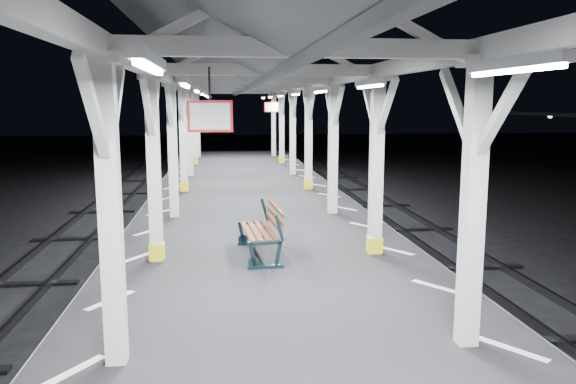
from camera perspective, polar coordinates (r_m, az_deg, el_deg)
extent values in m
plane|color=black|center=(8.87, -0.84, -16.41)|extent=(120.00, 120.00, 0.00)
cube|color=black|center=(8.66, -0.84, -13.42)|extent=(6.00, 50.00, 1.00)
cube|color=silver|center=(8.60, -17.60, -10.45)|extent=(1.00, 48.00, 0.01)
cube|color=silver|center=(9.06, 14.96, -9.32)|extent=(1.00, 48.00, 0.01)
cube|color=#2D2D33|center=(10.26, 25.46, -13.20)|extent=(0.08, 60.00, 0.16)
cube|color=silver|center=(6.20, -17.59, -2.66)|extent=(0.22, 0.22, 3.20)
cube|color=silver|center=(6.09, -18.35, 12.82)|extent=(0.40, 0.40, 0.12)
cube|color=silver|center=(6.62, -17.19, 8.11)|extent=(0.10, 0.99, 0.99)
cube|color=silver|center=(5.54, -19.21, 7.91)|extent=(0.10, 0.99, 0.99)
cube|color=silver|center=(10.10, -13.45, 1.91)|extent=(0.22, 0.22, 3.20)
cube|color=silver|center=(10.04, -13.80, 11.35)|extent=(0.40, 0.40, 0.12)
cube|color=yellow|center=(10.37, -13.16, -5.90)|extent=(0.26, 0.26, 0.30)
cube|color=silver|center=(10.58, -13.35, 8.47)|extent=(0.10, 0.99, 0.99)
cube|color=silver|center=(9.49, -14.08, 8.41)|extent=(0.10, 0.99, 0.99)
cube|color=silver|center=(14.06, -11.63, 3.92)|extent=(0.22, 0.22, 3.20)
cube|color=silver|center=(14.02, -11.84, 10.69)|extent=(0.40, 0.40, 0.12)
cube|color=silver|center=(14.56, -11.60, 8.62)|extent=(0.10, 0.99, 0.99)
cube|color=silver|center=(13.46, -11.97, 8.59)|extent=(0.10, 0.99, 0.99)
cube|color=silver|center=(18.04, -10.60, 5.04)|extent=(0.22, 0.22, 3.20)
cube|color=silver|center=(18.01, -10.76, 10.32)|extent=(0.40, 0.40, 0.12)
cube|color=yellow|center=(18.19, -10.47, 0.58)|extent=(0.26, 0.26, 0.30)
cube|color=silver|center=(18.55, -10.60, 8.70)|extent=(0.10, 0.99, 0.99)
cube|color=silver|center=(17.45, -10.83, 8.69)|extent=(0.10, 0.99, 0.99)
cube|color=silver|center=(22.03, -9.94, 5.76)|extent=(0.22, 0.22, 3.20)
cube|color=silver|center=(22.00, -10.06, 10.08)|extent=(0.40, 0.40, 0.12)
cube|color=silver|center=(22.54, -9.95, 8.76)|extent=(0.10, 0.99, 0.99)
cube|color=silver|center=(21.45, -10.11, 8.74)|extent=(0.10, 0.99, 0.99)
cube|color=silver|center=(26.02, -9.49, 6.25)|extent=(0.22, 0.22, 3.20)
cube|color=silver|center=(25.99, -9.58, 9.91)|extent=(0.40, 0.40, 0.12)
cube|color=yellow|center=(26.12, -9.41, 3.14)|extent=(0.26, 0.26, 0.30)
cube|color=silver|center=(26.54, -9.50, 8.79)|extent=(0.10, 0.99, 0.99)
cube|color=silver|center=(25.44, -9.61, 8.78)|extent=(0.10, 0.99, 0.99)
cube|color=silver|center=(30.01, -9.15, 6.62)|extent=(0.22, 0.22, 3.20)
cube|color=silver|center=(29.99, -9.23, 9.79)|extent=(0.40, 0.40, 0.12)
cube|color=silver|center=(30.54, -9.17, 8.82)|extent=(0.10, 0.99, 0.99)
cube|color=silver|center=(29.44, -9.25, 8.81)|extent=(0.10, 0.99, 0.99)
cube|color=silver|center=(6.71, 18.25, -1.81)|extent=(0.22, 0.22, 3.20)
cube|color=silver|center=(6.62, 18.97, 12.45)|extent=(0.40, 0.40, 0.12)
cube|color=silver|center=(7.10, 16.82, 8.17)|extent=(0.10, 0.99, 0.99)
cube|color=silver|center=(6.11, 20.97, 7.88)|extent=(0.10, 0.99, 0.99)
cube|color=silver|center=(10.43, 8.96, 2.26)|extent=(0.22, 0.22, 3.20)
cube|color=silver|center=(10.37, 9.18, 11.41)|extent=(0.40, 0.40, 0.12)
cube|color=yellow|center=(10.69, 8.77, -5.32)|extent=(0.26, 0.26, 0.30)
cube|color=silver|center=(10.89, 8.31, 8.63)|extent=(0.10, 0.99, 0.99)
cube|color=silver|center=(9.83, 10.00, 8.55)|extent=(0.10, 0.99, 0.99)
cube|color=silver|center=(14.30, 4.60, 4.16)|extent=(0.22, 0.22, 3.20)
cube|color=silver|center=(14.26, 4.69, 10.82)|extent=(0.40, 0.40, 0.12)
cube|color=silver|center=(14.79, 4.23, 8.78)|extent=(0.10, 0.99, 0.99)
cube|color=silver|center=(13.71, 5.12, 8.75)|extent=(0.10, 0.99, 0.99)
cube|color=silver|center=(18.23, 2.10, 5.23)|extent=(0.22, 0.22, 3.20)
cube|color=silver|center=(18.19, 2.13, 10.45)|extent=(0.40, 0.40, 0.12)
cube|color=yellow|center=(18.37, 2.07, 0.81)|extent=(0.26, 0.26, 0.30)
cube|color=silver|center=(18.73, 1.86, 8.85)|extent=(0.10, 0.99, 0.99)
cube|color=silver|center=(17.64, 2.40, 8.84)|extent=(0.10, 0.99, 0.99)
cube|color=silver|center=(22.18, 0.48, 5.91)|extent=(0.22, 0.22, 3.20)
cube|color=silver|center=(22.15, 0.49, 10.21)|extent=(0.40, 0.40, 0.12)
cube|color=silver|center=(22.69, 0.31, 8.89)|extent=(0.10, 0.99, 0.99)
cube|color=silver|center=(21.60, 0.68, 8.88)|extent=(0.10, 0.99, 0.99)
cube|color=silver|center=(26.15, -0.64, 6.39)|extent=(0.22, 0.22, 3.20)
cube|color=silver|center=(26.12, -0.65, 10.03)|extent=(0.40, 0.40, 0.12)
cube|color=yellow|center=(26.25, -0.64, 3.29)|extent=(0.26, 0.26, 0.30)
cube|color=silver|center=(26.66, -0.78, 8.91)|extent=(0.10, 0.99, 0.99)
cube|color=silver|center=(25.57, -0.51, 8.91)|extent=(0.10, 0.99, 0.99)
cube|color=silver|center=(30.12, -1.48, 6.74)|extent=(0.22, 0.22, 3.20)
cube|color=silver|center=(30.10, -1.49, 9.90)|extent=(0.40, 0.40, 0.12)
cube|color=silver|center=(30.64, -1.58, 8.93)|extent=(0.10, 0.99, 0.99)
cube|color=silver|center=(29.55, -1.38, 8.92)|extent=(0.10, 0.99, 0.99)
cube|color=silver|center=(8.07, -15.55, 12.76)|extent=(0.18, 48.00, 0.24)
cube|color=silver|center=(8.47, 13.01, 12.67)|extent=(0.18, 48.00, 0.24)
cube|color=silver|center=(6.05, 1.13, 14.44)|extent=(4.20, 0.14, 0.20)
cube|color=silver|center=(10.01, -2.13, 12.29)|extent=(4.20, 0.14, 0.20)
cube|color=silver|center=(14.00, -3.52, 11.36)|extent=(4.20, 0.14, 0.20)
cube|color=silver|center=(17.99, -4.29, 10.83)|extent=(4.20, 0.14, 0.20)
cube|color=silver|center=(21.99, -4.77, 10.50)|extent=(4.20, 0.14, 0.20)
cube|color=silver|center=(25.98, -5.11, 10.26)|extent=(4.20, 0.14, 0.20)
cube|color=silver|center=(29.98, -5.36, 10.09)|extent=(4.20, 0.14, 0.20)
cube|color=#53565B|center=(8.05, -10.58, 16.81)|extent=(2.80, 49.00, 1.45)
cube|color=#53565B|center=(8.32, 8.41, 16.61)|extent=(2.80, 49.00, 1.45)
cube|color=silver|center=(4.00, -13.89, 12.92)|extent=(0.10, 1.35, 0.08)
cube|color=white|center=(4.00, -13.87, 12.21)|extent=(0.05, 1.25, 0.05)
cube|color=silver|center=(7.98, -10.40, 10.97)|extent=(0.10, 1.35, 0.08)
cube|color=white|center=(7.98, -10.39, 10.61)|extent=(0.05, 1.25, 0.05)
cube|color=silver|center=(11.98, -9.25, 10.31)|extent=(0.10, 1.35, 0.08)
cube|color=white|center=(11.97, -9.24, 10.07)|extent=(0.05, 1.25, 0.05)
cube|color=silver|center=(15.97, -8.67, 9.98)|extent=(0.10, 1.35, 0.08)
cube|color=white|center=(15.97, -8.67, 9.80)|extent=(0.05, 1.25, 0.05)
cube|color=silver|center=(19.97, -8.33, 9.78)|extent=(0.10, 1.35, 0.08)
cube|color=white|center=(19.97, -8.32, 9.64)|extent=(0.05, 1.25, 0.05)
cube|color=silver|center=(23.97, -8.10, 9.65)|extent=(0.10, 1.35, 0.08)
cube|color=white|center=(23.97, -8.10, 9.53)|extent=(0.05, 1.25, 0.05)
cube|color=silver|center=(27.97, -7.93, 9.55)|extent=(0.10, 1.35, 0.08)
cube|color=white|center=(27.97, -7.93, 9.45)|extent=(0.05, 1.25, 0.05)
cube|color=silver|center=(4.51, 21.90, 12.07)|extent=(0.10, 1.35, 0.08)
cube|color=white|center=(4.51, 21.86, 11.44)|extent=(0.05, 1.25, 0.05)
cube|color=silver|center=(8.25, 8.28, 10.96)|extent=(0.10, 1.35, 0.08)
cube|color=white|center=(8.25, 8.27, 10.61)|extent=(0.05, 1.25, 0.05)
cube|color=silver|center=(12.16, 3.30, 10.39)|extent=(0.10, 1.35, 0.08)
cube|color=white|center=(12.15, 3.30, 10.16)|extent=(0.05, 1.25, 0.05)
cube|color=silver|center=(16.11, 0.76, 10.07)|extent=(0.10, 1.35, 0.08)
cube|color=white|center=(16.11, 0.76, 9.89)|extent=(0.05, 1.25, 0.05)
cube|color=silver|center=(20.08, -0.78, 9.87)|extent=(0.10, 1.35, 0.08)
cube|color=white|center=(20.08, -0.78, 9.73)|extent=(0.05, 1.25, 0.05)
cube|color=silver|center=(24.06, -1.81, 9.73)|extent=(0.10, 1.35, 0.08)
cube|color=white|center=(24.06, -1.81, 9.61)|extent=(0.05, 1.25, 0.05)
cube|color=silver|center=(28.05, -2.54, 9.63)|extent=(0.10, 1.35, 0.08)
cube|color=white|center=(28.05, -2.54, 9.52)|extent=(0.05, 1.25, 0.05)
cylinder|color=black|center=(6.30, -7.99, 10.85)|extent=(0.02, 0.02, 0.36)
cube|color=red|center=(6.30, -7.92, 7.63)|extent=(0.50, 0.03, 0.35)
cube|color=white|center=(6.30, -7.92, 7.63)|extent=(0.44, 0.04, 0.29)
cylinder|color=black|center=(19.95, -1.71, 9.64)|extent=(0.02, 0.02, 0.36)
cube|color=red|center=(19.95, -1.70, 8.62)|extent=(0.50, 0.03, 0.35)
cube|color=white|center=(19.95, -1.70, 8.62)|extent=(0.44, 0.05, 0.29)
cube|color=black|center=(33.50, 19.50, 4.83)|extent=(0.20, 0.20, 3.30)
sphere|color=silver|center=(28.19, 25.08, 7.00)|extent=(0.20, 0.20, 0.20)
sphere|color=silver|center=(33.44, 19.64, 7.51)|extent=(0.20, 0.20, 0.20)
cube|color=black|center=(9.69, -2.25, -7.63)|extent=(0.64, 0.11, 0.06)
cube|color=black|center=(9.60, -3.64, -6.49)|extent=(0.17, 0.06, 0.49)
cube|color=black|center=(9.66, -1.01, -6.37)|extent=(0.15, 0.06, 0.49)
cube|color=black|center=(9.55, -0.89, -3.68)|extent=(0.17, 0.06, 0.46)
cube|color=black|center=(11.30, -3.54, -5.21)|extent=(0.64, 0.11, 0.06)
cube|color=black|center=(11.23, -4.73, -4.21)|extent=(0.17, 0.06, 0.49)
cube|color=black|center=(11.28, -2.48, -4.13)|extent=(0.15, 0.06, 0.49)
cube|color=black|center=(11.19, -2.39, -1.81)|extent=(0.17, 0.06, 0.46)
cube|color=brown|center=(10.36, -4.13, -4.02)|extent=(0.21, 1.61, 0.04)
cube|color=brown|center=(10.37, -3.37, -3.99)|extent=(0.21, 1.61, 0.04)
cube|color=brown|center=(10.39, -2.62, -3.96)|extent=(0.21, 1.61, 0.04)
cube|color=brown|center=(10.41, -1.87, -3.93)|extent=(0.21, 1.61, 0.04)
cube|color=brown|center=(10.39, -1.47, -3.12)|extent=(0.16, 1.60, 0.10)
cube|color=brown|center=(10.37, -1.36, -2.37)|extent=(0.16, 1.60, 0.10)
cube|color=brown|center=(10.34, -1.25, -1.62)|extent=(0.16, 1.60, 0.10)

